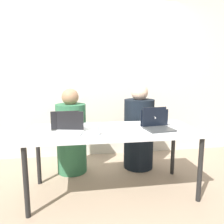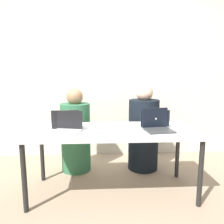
{
  "view_description": "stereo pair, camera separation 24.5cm",
  "coord_description": "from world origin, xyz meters",
  "views": [
    {
      "loc": [
        -0.38,
        -2.32,
        1.33
      ],
      "look_at": [
        0.0,
        0.08,
        0.92
      ],
      "focal_mm": 35.0,
      "sensor_mm": 36.0,
      "label": 1
    },
    {
      "loc": [
        -0.13,
        -2.34,
        1.33
      ],
      "look_at": [
        0.0,
        0.08,
        0.92
      ],
      "focal_mm": 35.0,
      "sensor_mm": 36.0,
      "label": 2
    }
  ],
  "objects": [
    {
      "name": "ground_plane",
      "position": [
        0.0,
        0.0,
        0.0
      ],
      "size": [
        12.0,
        12.0,
        0.0
      ],
      "primitive_type": "plane",
      "color": "gray"
    },
    {
      "name": "back_wall",
      "position": [
        0.0,
        1.29,
        1.29
      ],
      "size": [
        4.8,
        0.1,
        2.58
      ],
      "primitive_type": "cube",
      "color": "beige",
      "rests_on": "ground"
    },
    {
      "name": "desk",
      "position": [
        0.0,
        0.0,
        0.68
      ],
      "size": [
        1.85,
        0.76,
        0.74
      ],
      "color": "silver",
      "rests_on": "ground"
    },
    {
      "name": "person_on_left",
      "position": [
        -0.48,
        0.63,
        0.51
      ],
      "size": [
        0.48,
        0.48,
        1.16
      ],
      "rotation": [
        0.0,
        0.0,
        2.94
      ],
      "color": "#2C6140",
      "rests_on": "ground"
    },
    {
      "name": "person_on_right",
      "position": [
        0.48,
        0.63,
        0.54
      ],
      "size": [
        0.51,
        0.51,
        1.22
      ],
      "rotation": [
        0.0,
        0.0,
        2.91
      ],
      "color": "black",
      "rests_on": "ground"
    },
    {
      "name": "laptop_back_right",
      "position": [
        0.48,
        0.09,
        0.79
      ],
      "size": [
        0.33,
        0.24,
        0.2
      ],
      "rotation": [
        0.0,
        0.0,
        3.17
      ],
      "color": "silver",
      "rests_on": "desk"
    },
    {
      "name": "laptop_back_left",
      "position": [
        -0.52,
        0.11,
        0.79
      ],
      "size": [
        0.31,
        0.25,
        0.21
      ],
      "rotation": [
        0.0,
        0.0,
        3.2
      ],
      "color": "#3C3B37",
      "rests_on": "desk"
    },
    {
      "name": "laptop_front_right",
      "position": [
        0.48,
        -0.08,
        0.8
      ],
      "size": [
        0.32,
        0.29,
        0.23
      ],
      "rotation": [
        0.0,
        0.0,
        0.14
      ],
      "color": "#343637",
      "rests_on": "desk"
    },
    {
      "name": "laptop_front_left",
      "position": [
        -0.48,
        -0.09,
        0.79
      ],
      "size": [
        0.33,
        0.28,
        0.22
      ],
      "rotation": [
        0.0,
        0.0,
        -0.22
      ],
      "color": "silver",
      "rests_on": "desk"
    },
    {
      "name": "water_glass_left",
      "position": [
        -0.21,
        -0.22,
        0.79
      ],
      "size": [
        0.07,
        0.07,
        0.1
      ],
      "color": "silver",
      "rests_on": "desk"
    }
  ]
}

